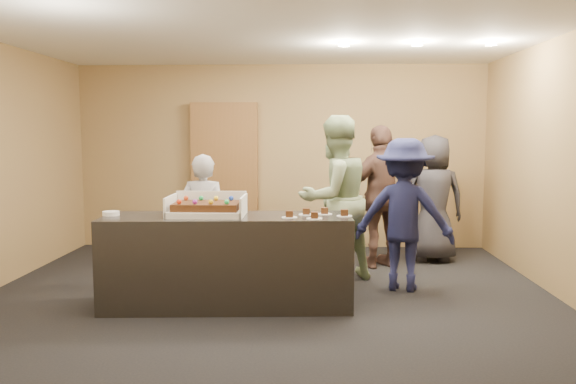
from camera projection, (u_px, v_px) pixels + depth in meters
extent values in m
plane|color=black|center=(269.00, 293.00, 5.99)|extent=(6.00, 6.00, 0.00)
plane|color=white|center=(268.00, 34.00, 5.70)|extent=(6.00, 6.00, 0.00)
cube|color=#9F804D|center=(281.00, 157.00, 8.33)|extent=(6.00, 0.04, 2.70)
cube|color=#9F804D|center=(239.00, 192.00, 3.36)|extent=(6.00, 0.04, 2.70)
cube|color=#9F804D|center=(561.00, 167.00, 5.73)|extent=(0.04, 5.00, 2.70)
cube|color=black|center=(227.00, 261.00, 5.50)|extent=(2.44, 0.84, 0.90)
cube|color=brown|center=(225.00, 176.00, 8.30)|extent=(0.98, 0.15, 2.15)
cube|color=white|center=(207.00, 213.00, 5.46)|extent=(0.71, 0.50, 0.06)
cube|color=white|center=(171.00, 206.00, 5.46)|extent=(0.02, 0.50, 0.19)
cube|color=white|center=(244.00, 206.00, 5.44)|extent=(0.02, 0.50, 0.19)
cube|color=white|center=(211.00, 202.00, 5.69)|extent=(0.71, 0.02, 0.22)
cube|color=#3B190D|center=(207.00, 206.00, 5.45)|extent=(0.63, 0.43, 0.07)
sphere|color=#C43E17|center=(186.00, 198.00, 5.60)|extent=(0.05, 0.05, 0.05)
sphere|color=green|center=(201.00, 198.00, 5.60)|extent=(0.05, 0.05, 0.05)
sphere|color=yellow|center=(216.00, 198.00, 5.59)|extent=(0.05, 0.05, 0.05)
sphere|color=#173BC4|center=(231.00, 198.00, 5.58)|extent=(0.05, 0.05, 0.05)
sphere|color=red|center=(179.00, 202.00, 5.30)|extent=(0.05, 0.05, 0.05)
sphere|color=purple|center=(195.00, 202.00, 5.30)|extent=(0.05, 0.05, 0.05)
sphere|color=gold|center=(211.00, 202.00, 5.29)|extent=(0.05, 0.05, 0.05)
sphere|color=#29D166|center=(227.00, 202.00, 5.28)|extent=(0.05, 0.05, 0.05)
cylinder|color=white|center=(111.00, 213.00, 5.47)|extent=(0.16, 0.16, 0.04)
cylinder|color=white|center=(289.00, 217.00, 5.31)|extent=(0.15, 0.15, 0.01)
cube|color=#3B190D|center=(289.00, 214.00, 5.31)|extent=(0.07, 0.06, 0.06)
cylinder|color=white|center=(306.00, 215.00, 5.49)|extent=(0.15, 0.15, 0.01)
cube|color=#3B190D|center=(306.00, 211.00, 5.49)|extent=(0.07, 0.06, 0.06)
cylinder|color=white|center=(314.00, 219.00, 5.24)|extent=(0.15, 0.15, 0.01)
cube|color=#3B190D|center=(315.00, 215.00, 5.24)|extent=(0.07, 0.06, 0.06)
cylinder|color=white|center=(325.00, 214.00, 5.54)|extent=(0.15, 0.15, 0.01)
cube|color=#3B190D|center=(325.00, 211.00, 5.54)|extent=(0.07, 0.06, 0.06)
cylinder|color=white|center=(344.00, 216.00, 5.40)|extent=(0.15, 0.15, 0.01)
cube|color=#3B190D|center=(344.00, 213.00, 5.40)|extent=(0.07, 0.06, 0.06)
imported|color=#A4A3A9|center=(204.00, 221.00, 6.21)|extent=(0.56, 0.39, 1.47)
imported|color=#99B081|center=(335.00, 199.00, 6.42)|extent=(1.17, 1.12, 1.90)
imported|color=#161A41|center=(404.00, 215.00, 6.06)|extent=(1.18, 0.86, 1.65)
imported|color=#51342B|center=(382.00, 197.00, 7.09)|extent=(1.14, 0.86, 1.80)
imported|color=#2A292F|center=(433.00, 198.00, 7.42)|extent=(0.84, 0.57, 1.68)
cylinder|color=#FFEAC6|center=(344.00, 45.00, 6.17)|extent=(0.12, 0.12, 0.03)
cylinder|color=#FFEAC6|center=(417.00, 44.00, 6.14)|extent=(0.12, 0.12, 0.03)
cylinder|color=#FFEAC6|center=(491.00, 44.00, 6.11)|extent=(0.12, 0.12, 0.03)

